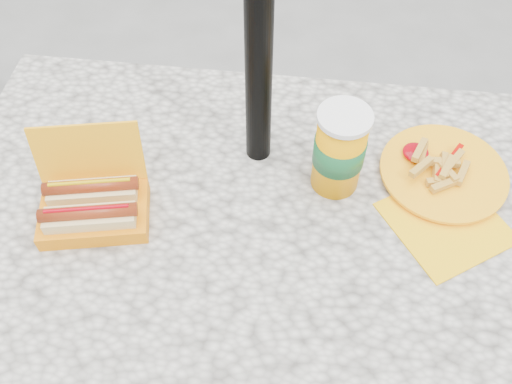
# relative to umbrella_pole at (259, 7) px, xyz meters

# --- Properties ---
(ground) EXTENTS (60.00, 60.00, 0.00)m
(ground) POSITION_rel_umbrella_pole_xyz_m (0.00, -0.16, -1.10)
(ground) COLOR slate
(picnic_table) EXTENTS (1.20, 0.80, 0.75)m
(picnic_table) POSITION_rel_umbrella_pole_xyz_m (0.00, -0.16, -0.46)
(picnic_table) COLOR beige
(picnic_table) RESTS_ON ground
(umbrella_pole) EXTENTS (0.05, 0.05, 2.20)m
(umbrella_pole) POSITION_rel_umbrella_pole_xyz_m (0.00, 0.00, 0.00)
(umbrella_pole) COLOR black
(umbrella_pole) RESTS_ON ground
(hotdog_box) EXTENTS (0.23, 0.20, 0.16)m
(hotdog_box) POSITION_rel_umbrella_pole_xyz_m (-0.29, -0.20, -0.31)
(hotdog_box) COLOR #FFA70F
(hotdog_box) RESTS_ON picnic_table
(fries_plate) EXTENTS (0.27, 0.38, 0.05)m
(fries_plate) POSITION_rel_umbrella_pole_xyz_m (0.37, -0.03, -0.34)
(fries_plate) COLOR yellow
(fries_plate) RESTS_ON picnic_table
(soda_cup) EXTENTS (0.10, 0.10, 0.19)m
(soda_cup) POSITION_rel_umbrella_pole_xyz_m (0.16, -0.06, -0.26)
(soda_cup) COLOR #FF9F00
(soda_cup) RESTS_ON picnic_table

